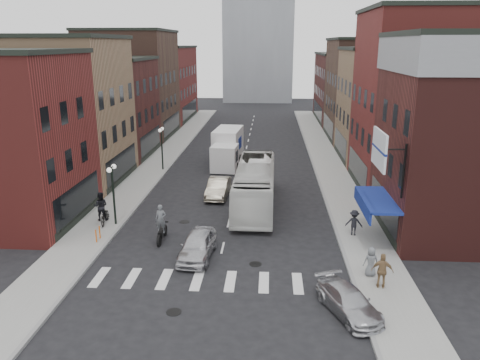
{
  "coord_description": "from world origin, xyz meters",
  "views": [
    {
      "loc": [
        2.66,
        -24.26,
        11.6
      ],
      "look_at": [
        0.78,
        4.91,
        3.06
      ],
      "focal_mm": 35.0,
      "sensor_mm": 36.0,
      "label": 1
    }
  ],
  "objects_px": {
    "streetlamp_far": "(162,141)",
    "ped_right_a": "(354,223)",
    "sedan_left_near": "(197,245)",
    "transit_bus": "(255,185)",
    "motorcycle_rider": "(161,224)",
    "ped_right_b": "(382,271)",
    "bike_rack": "(98,234)",
    "ped_right_c": "(371,261)",
    "curb_car": "(349,302)",
    "streetlamp_near": "(113,184)",
    "box_truck": "(227,148)",
    "parked_bicycle": "(105,216)",
    "billboard_sign": "(381,150)",
    "sedan_left_far": "(218,188)",
    "ped_left_solo": "(101,206)"
  },
  "relations": [
    {
      "from": "transit_bus",
      "to": "sedan_left_near",
      "type": "xyz_separation_m",
      "value": [
        -2.93,
        -8.87,
        -0.89
      ]
    },
    {
      "from": "sedan_left_far",
      "to": "parked_bicycle",
      "type": "bearing_deg",
      "value": -133.7
    },
    {
      "from": "streetlamp_near",
      "to": "parked_bicycle",
      "type": "distance_m",
      "value": 2.36
    },
    {
      "from": "bike_rack",
      "to": "ped_right_a",
      "type": "bearing_deg",
      "value": 6.75
    },
    {
      "from": "billboard_sign",
      "to": "sedan_left_far",
      "type": "bearing_deg",
      "value": 134.37
    },
    {
      "from": "motorcycle_rider",
      "to": "ped_right_c",
      "type": "xyz_separation_m",
      "value": [
        11.73,
        -3.92,
        -0.17
      ]
    },
    {
      "from": "sedan_left_near",
      "to": "curb_car",
      "type": "relative_size",
      "value": 1.06
    },
    {
      "from": "streetlamp_near",
      "to": "box_truck",
      "type": "xyz_separation_m",
      "value": [
        5.88,
        16.71,
        -1.22
      ]
    },
    {
      "from": "ped_right_c",
      "to": "parked_bicycle",
      "type": "bearing_deg",
      "value": -29.67
    },
    {
      "from": "sedan_left_near",
      "to": "ped_right_b",
      "type": "relative_size",
      "value": 2.4
    },
    {
      "from": "ped_right_c",
      "to": "streetlamp_far",
      "type": "bearing_deg",
      "value": -61.18
    },
    {
      "from": "streetlamp_far",
      "to": "sedan_left_far",
      "type": "xyz_separation_m",
      "value": [
        6.1,
        -7.4,
        -2.19
      ]
    },
    {
      "from": "streetlamp_near",
      "to": "sedan_left_near",
      "type": "xyz_separation_m",
      "value": [
        6.12,
        -4.32,
        -2.18
      ]
    },
    {
      "from": "curb_car",
      "to": "ped_left_solo",
      "type": "bearing_deg",
      "value": 122.86
    },
    {
      "from": "curb_car",
      "to": "ped_right_c",
      "type": "distance_m",
      "value": 3.78
    },
    {
      "from": "billboard_sign",
      "to": "transit_bus",
      "type": "relative_size",
      "value": 0.32
    },
    {
      "from": "streetlamp_far",
      "to": "ped_right_b",
      "type": "distance_m",
      "value": 26.56
    },
    {
      "from": "ped_right_b",
      "to": "streetlamp_near",
      "type": "bearing_deg",
      "value": -14.09
    },
    {
      "from": "bike_rack",
      "to": "streetlamp_near",
      "type": "bearing_deg",
      "value": 85.76
    },
    {
      "from": "transit_bus",
      "to": "motorcycle_rider",
      "type": "bearing_deg",
      "value": -128.06
    },
    {
      "from": "transit_bus",
      "to": "curb_car",
      "type": "height_order",
      "value": "transit_bus"
    },
    {
      "from": "motorcycle_rider",
      "to": "parked_bicycle",
      "type": "height_order",
      "value": "motorcycle_rider"
    },
    {
      "from": "transit_bus",
      "to": "ped_right_b",
      "type": "bearing_deg",
      "value": -60.61
    },
    {
      "from": "sedan_left_near",
      "to": "parked_bicycle",
      "type": "height_order",
      "value": "sedan_left_near"
    },
    {
      "from": "streetlamp_far",
      "to": "bike_rack",
      "type": "height_order",
      "value": "streetlamp_far"
    },
    {
      "from": "ped_left_solo",
      "to": "ped_right_b",
      "type": "height_order",
      "value": "ped_left_solo"
    },
    {
      "from": "streetlamp_near",
      "to": "motorcycle_rider",
      "type": "xyz_separation_m",
      "value": [
        3.6,
        -2.25,
        -1.82
      ]
    },
    {
      "from": "transit_bus",
      "to": "ped_right_c",
      "type": "xyz_separation_m",
      "value": [
        6.28,
        -10.73,
        -0.69
      ]
    },
    {
      "from": "sedan_left_near",
      "to": "streetlamp_near",
      "type": "bearing_deg",
      "value": 148.7
    },
    {
      "from": "sedan_left_near",
      "to": "transit_bus",
      "type": "bearing_deg",
      "value": 75.65
    },
    {
      "from": "motorcycle_rider",
      "to": "ped_right_c",
      "type": "distance_m",
      "value": 12.37
    },
    {
      "from": "sedan_left_near",
      "to": "sedan_left_far",
      "type": "distance_m",
      "value": 10.92
    },
    {
      "from": "parked_bicycle",
      "to": "ped_left_solo",
      "type": "height_order",
      "value": "ped_left_solo"
    },
    {
      "from": "sedan_left_near",
      "to": "ped_right_b",
      "type": "height_order",
      "value": "ped_right_b"
    },
    {
      "from": "streetlamp_far",
      "to": "ped_right_b",
      "type": "relative_size",
      "value": 2.31
    },
    {
      "from": "motorcycle_rider",
      "to": "ped_right_b",
      "type": "relative_size",
      "value": 1.31
    },
    {
      "from": "transit_bus",
      "to": "sedan_left_far",
      "type": "relative_size",
      "value": 2.65
    },
    {
      "from": "streetlamp_near",
      "to": "curb_car",
      "type": "height_order",
      "value": "streetlamp_near"
    },
    {
      "from": "transit_bus",
      "to": "curb_car",
      "type": "relative_size",
      "value": 2.89
    },
    {
      "from": "bike_rack",
      "to": "transit_bus",
      "type": "height_order",
      "value": "transit_bus"
    },
    {
      "from": "curb_car",
      "to": "ped_left_solo",
      "type": "distance_m",
      "value": 18.04
    },
    {
      "from": "sedan_left_far",
      "to": "curb_car",
      "type": "xyz_separation_m",
      "value": [
        7.6,
        -16.18,
        -0.14
      ]
    },
    {
      "from": "bike_rack",
      "to": "curb_car",
      "type": "bearing_deg",
      "value": -26.31
    },
    {
      "from": "billboard_sign",
      "to": "sedan_left_far",
      "type": "xyz_separation_m",
      "value": [
        -9.89,
        10.1,
        -5.41
      ]
    },
    {
      "from": "streetlamp_far",
      "to": "ped_right_a",
      "type": "relative_size",
      "value": 2.53
    },
    {
      "from": "motorcycle_rider",
      "to": "ped_right_b",
      "type": "distance_m",
      "value": 13.08
    },
    {
      "from": "streetlamp_near",
      "to": "transit_bus",
      "type": "relative_size",
      "value": 0.35
    },
    {
      "from": "transit_bus",
      "to": "sedan_left_near",
      "type": "height_order",
      "value": "transit_bus"
    },
    {
      "from": "box_truck",
      "to": "sedan_left_near",
      "type": "distance_m",
      "value": 21.05
    },
    {
      "from": "ped_right_c",
      "to": "billboard_sign",
      "type": "bearing_deg",
      "value": -112.21
    }
  ]
}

